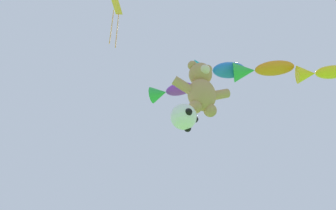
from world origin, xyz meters
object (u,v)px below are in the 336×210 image
object	(u,v)px
fish_kite_goldfin	(319,73)
fish_kite_cobalt	(216,70)
soccer_ball_kite	(184,117)
fish_kite_tangerine	(259,70)
diamond_kite	(116,13)
teddy_bear_kite	(201,88)
fish_kite_violet	(169,91)

from	to	relation	value
fish_kite_goldfin	fish_kite_cobalt	bearing A→B (deg)	147.73
soccer_ball_kite	fish_kite_tangerine	world-z (taller)	fish_kite_tangerine
fish_kite_tangerine	diamond_kite	xyz separation A→B (m)	(-5.61, 1.39, 2.47)
soccer_ball_kite	fish_kite_goldfin	world-z (taller)	fish_kite_goldfin
fish_kite_tangerine	fish_kite_goldfin	world-z (taller)	fish_kite_tangerine
teddy_bear_kite	diamond_kite	bearing A→B (deg)	145.97
fish_kite_goldfin	fish_kite_violet	bearing A→B (deg)	147.60
diamond_kite	fish_kite_tangerine	bearing A→B (deg)	-13.90
fish_kite_goldfin	diamond_kite	bearing A→B (deg)	161.80
teddy_bear_kite	soccer_ball_kite	distance (m)	1.56
soccer_ball_kite	fish_kite_violet	world-z (taller)	fish_kite_violet
soccer_ball_kite	fish_kite_tangerine	distance (m)	4.99
fish_kite_cobalt	fish_kite_tangerine	world-z (taller)	fish_kite_cobalt
fish_kite_violet	fish_kite_tangerine	xyz separation A→B (m)	(3.01, -2.03, 0.46)
soccer_ball_kite	fish_kite_goldfin	bearing A→B (deg)	-5.10
fish_kite_tangerine	fish_kite_goldfin	xyz separation A→B (m)	(1.88, -1.07, -0.44)
fish_kite_goldfin	soccer_ball_kite	bearing A→B (deg)	174.90
teddy_bear_kite	diamond_kite	distance (m)	5.63
soccer_ball_kite	fish_kite_tangerine	size ratio (longest dim) A/B	0.37
fish_kite_cobalt	fish_kite_goldfin	world-z (taller)	fish_kite_cobalt
teddy_bear_kite	fish_kite_tangerine	size ratio (longest dim) A/B	0.88
fish_kite_goldfin	fish_kite_tangerine	bearing A→B (deg)	150.24
teddy_bear_kite	fish_kite_goldfin	distance (m)	5.04
soccer_ball_kite	fish_kite_cobalt	size ratio (longest dim) A/B	0.39
fish_kite_violet	fish_kite_cobalt	xyz separation A→B (m)	(1.65, -1.06, 0.78)
fish_kite_cobalt	fish_kite_goldfin	bearing A→B (deg)	-32.27
fish_kite_cobalt	fish_kite_tangerine	xyz separation A→B (m)	(1.36, -0.97, -0.32)
fish_kite_cobalt	fish_kite_goldfin	xyz separation A→B (m)	(3.23, -2.04, -0.76)
fish_kite_tangerine	diamond_kite	bearing A→B (deg)	166.10
teddy_bear_kite	fish_kite_goldfin	xyz separation A→B (m)	(4.73, -0.60, 1.63)
soccer_ball_kite	fish_kite_goldfin	distance (m)	6.24
fish_kite_violet	diamond_kite	world-z (taller)	diamond_kite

